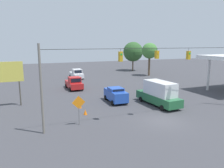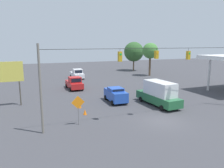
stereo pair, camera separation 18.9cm
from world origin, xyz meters
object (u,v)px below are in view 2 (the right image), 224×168
at_px(pickup_truck_red_withflow_far, 74,83).
at_px(tree_horizon_right, 150,51).
at_px(sedan_blue_withflow_mid, 116,94).
at_px(traffic_cone_second, 80,106).
at_px(pickup_truck_white_withflow_deep, 77,74).
at_px(traffic_cone_nearest, 85,112).
at_px(work_zone_sign, 78,105).
at_px(roadside_billboard, 7,75).
at_px(tree_horizon_left, 134,52).
at_px(overhead_signal_span, 156,72).
at_px(traffic_cone_third, 76,101).
at_px(box_truck_green_crossing_near, 159,94).

relative_size(pickup_truck_red_withflow_far, tree_horizon_right, 0.67).
height_order(sedan_blue_withflow_mid, traffic_cone_second, sedan_blue_withflow_mid).
bearing_deg(pickup_truck_red_withflow_far, tree_horizon_right, -157.12).
xyz_separation_m(pickup_truck_white_withflow_deep, traffic_cone_nearest, (4.89, 24.64, -0.68)).
height_order(work_zone_sign, tree_horizon_right, tree_horizon_right).
bearing_deg(traffic_cone_second, work_zone_sign, 75.09).
distance_m(sedan_blue_withflow_mid, roadside_billboard, 13.55).
bearing_deg(pickup_truck_white_withflow_deep, tree_horizon_right, 171.76).
relative_size(pickup_truck_red_withflow_far, traffic_cone_second, 8.72).
distance_m(work_zone_sign, tree_horizon_left, 42.56).
bearing_deg(tree_horizon_left, traffic_cone_second, 52.50).
bearing_deg(roadside_billboard, tree_horizon_right, -152.19).
relative_size(overhead_signal_span, tree_horizon_left, 2.83).
xyz_separation_m(traffic_cone_nearest, traffic_cone_third, (-0.17, -5.04, 0.00)).
distance_m(box_truck_green_crossing_near, roadside_billboard, 18.58).
height_order(pickup_truck_red_withflow_far, traffic_cone_nearest, pickup_truck_red_withflow_far).
bearing_deg(overhead_signal_span, traffic_cone_second, -43.23).
xyz_separation_m(box_truck_green_crossing_near, traffic_cone_third, (9.34, -4.88, -1.18)).
relative_size(box_truck_green_crossing_near, pickup_truck_red_withflow_far, 1.34).
bearing_deg(box_truck_green_crossing_near, overhead_signal_span, 50.75).
relative_size(pickup_truck_white_withflow_deep, roadside_billboard, 1.00).
bearing_deg(overhead_signal_span, roadside_billboard, -35.07).
distance_m(sedan_blue_withflow_mid, tree_horizon_right, 25.47).
distance_m(pickup_truck_white_withflow_deep, roadside_billboard, 22.23).
height_order(sedan_blue_withflow_mid, tree_horizon_right, tree_horizon_right).
distance_m(pickup_truck_white_withflow_deep, tree_horizon_left, 19.89).
height_order(overhead_signal_span, traffic_cone_nearest, overhead_signal_span).
height_order(traffic_cone_third, tree_horizon_left, tree_horizon_left).
height_order(sedan_blue_withflow_mid, traffic_cone_nearest, sedan_blue_withflow_mid).
distance_m(overhead_signal_span, roadside_billboard, 17.51).
xyz_separation_m(traffic_cone_second, traffic_cone_third, (-0.10, -2.39, 0.00)).
height_order(overhead_signal_span, traffic_cone_third, overhead_signal_span).
xyz_separation_m(pickup_truck_white_withflow_deep, roadside_billboard, (12.64, 18.05, 2.94)).
bearing_deg(overhead_signal_span, tree_horizon_left, -114.43).
bearing_deg(tree_horizon_left, roadside_billboard, 40.03).
height_order(traffic_cone_nearest, tree_horizon_left, tree_horizon_left).
xyz_separation_m(sedan_blue_withflow_mid, box_truck_green_crossing_near, (-4.39, 3.40, 0.48)).
relative_size(sedan_blue_withflow_mid, traffic_cone_second, 7.49).
distance_m(sedan_blue_withflow_mid, work_zone_sign, 9.05).
bearing_deg(pickup_truck_white_withflow_deep, traffic_cone_second, 77.66).
relative_size(pickup_truck_white_withflow_deep, traffic_cone_third, 9.24).
bearing_deg(work_zone_sign, tree_horizon_right, -132.95).
relative_size(box_truck_green_crossing_near, traffic_cone_third, 11.71).
distance_m(traffic_cone_second, work_zone_sign, 5.78).
relative_size(pickup_truck_red_withflow_far, traffic_cone_nearest, 8.72).
distance_m(sedan_blue_withflow_mid, traffic_cone_third, 5.22).
xyz_separation_m(sedan_blue_withflow_mid, work_zone_sign, (6.47, 6.25, 0.98)).
bearing_deg(traffic_cone_nearest, sedan_blue_withflow_mid, -145.21).
distance_m(traffic_cone_nearest, tree_horizon_left, 39.77).
xyz_separation_m(traffic_cone_nearest, tree_horizon_right, (-21.82, -22.19, 5.51)).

